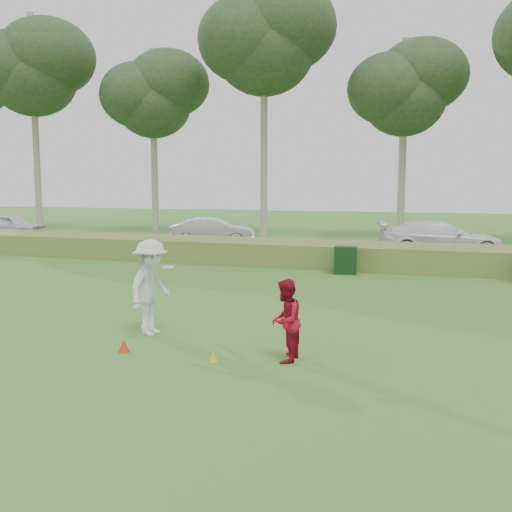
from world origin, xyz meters
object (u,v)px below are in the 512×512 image
at_px(car_left, 11,225).
at_px(car_right, 440,239).
at_px(player_white, 151,287).
at_px(player_red, 285,321).
at_px(utility_cabinet, 345,260).
at_px(car_mid, 213,231).
at_px(cone_yellow, 213,356).
at_px(cone_orange, 124,346).

bearing_deg(car_left, car_right, -102.97).
relative_size(player_white, player_red, 1.35).
height_order(utility_cabinet, car_mid, car_mid).
relative_size(player_white, car_mid, 0.46).
bearing_deg(player_white, utility_cabinet, -10.58).
bearing_deg(car_mid, cone_yellow, -174.62).
bearing_deg(cone_orange, car_mid, 108.13).
distance_m(player_red, car_mid, 19.82).
bearing_deg(utility_cabinet, player_white, -114.23).
xyz_separation_m(cone_orange, utility_cabinet, (2.26, 10.99, 0.37)).
height_order(cone_orange, utility_cabinet, utility_cabinet).
distance_m(player_white, utility_cabinet, 9.96).
bearing_deg(car_left, utility_cabinet, -118.55).
height_order(player_white, cone_orange, player_white).
bearing_deg(cone_orange, player_white, 96.34).
xyz_separation_m(cone_yellow, utility_cabinet, (0.42, 10.98, 0.40)).
distance_m(player_red, cone_yellow, 1.45).
relative_size(cone_orange, car_mid, 0.06).
relative_size(cone_yellow, car_right, 0.04).
relative_size(player_white, car_right, 0.37).
bearing_deg(cone_yellow, car_left, 138.79).
bearing_deg(cone_orange, cone_yellow, 0.46).
xyz_separation_m(car_left, car_mid, (13.48, -0.50, 0.02)).
height_order(player_red, utility_cabinet, player_red).
bearing_deg(player_white, car_right, -16.01).
xyz_separation_m(player_white, utility_cabinet, (2.41, 9.64, -0.52)).
distance_m(utility_cabinet, car_left, 22.98).
bearing_deg(cone_yellow, player_white, 146.20).
height_order(player_white, utility_cabinet, player_white).
height_order(player_red, car_right, car_right).
height_order(player_red, cone_yellow, player_red).
height_order(player_white, car_left, player_white).
bearing_deg(cone_orange, utility_cabinet, 78.37).
xyz_separation_m(player_white, car_left, (-19.26, 17.28, -0.25)).
relative_size(player_white, cone_orange, 8.27).
height_order(player_white, car_mid, player_white).
xyz_separation_m(cone_yellow, car_left, (-21.25, 18.61, 0.66)).
distance_m(cone_yellow, car_right, 17.34).
distance_m(cone_orange, car_right, 17.82).
bearing_deg(car_left, car_mid, -101.29).
distance_m(player_red, cone_orange, 3.15).
height_order(player_red, car_mid, car_mid).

